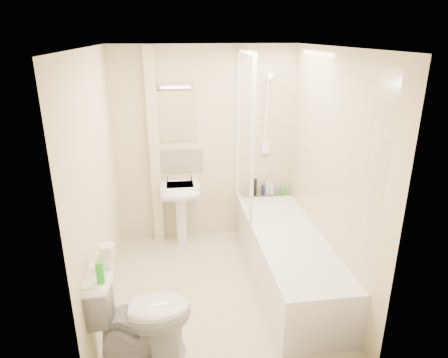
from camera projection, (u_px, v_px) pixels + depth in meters
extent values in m
plane|color=beige|center=(219.00, 289.00, 4.16)|extent=(2.50, 2.50, 0.00)
cube|color=beige|center=(205.00, 146.00, 4.91)|extent=(2.20, 0.02, 2.40)
cube|color=beige|center=(97.00, 188.00, 3.60)|extent=(0.02, 2.50, 2.40)
cube|color=beige|center=(330.00, 176.00, 3.89)|extent=(0.02, 2.50, 2.40)
cube|color=white|center=(217.00, 47.00, 3.33)|extent=(2.20, 2.50, 0.02)
cube|color=beige|center=(266.00, 127.00, 4.91)|extent=(0.70, 0.01, 1.75)
cube|color=beige|center=(329.00, 153.00, 3.84)|extent=(0.01, 2.10, 1.75)
cube|color=beige|center=(154.00, 150.00, 4.77)|extent=(0.12, 0.12, 2.40)
cube|color=beige|center=(179.00, 161.00, 4.91)|extent=(0.60, 0.02, 0.30)
cube|color=white|center=(177.00, 117.00, 4.72)|extent=(0.46, 0.01, 0.60)
cube|color=silver|center=(176.00, 85.00, 4.57)|extent=(0.42, 0.07, 0.07)
cube|color=white|center=(289.00, 259.00, 4.20)|extent=(0.70, 2.10, 0.55)
cube|color=white|center=(290.00, 241.00, 4.12)|extent=(0.56, 1.96, 0.05)
cube|color=white|center=(245.00, 134.00, 4.45)|extent=(0.01, 0.90, 1.80)
cube|color=white|center=(238.00, 126.00, 4.85)|extent=(0.04, 0.04, 1.80)
cube|color=white|center=(253.00, 145.00, 4.04)|extent=(0.04, 0.04, 1.80)
cube|color=white|center=(246.00, 52.00, 4.15)|extent=(0.04, 0.90, 0.04)
cube|color=white|center=(243.00, 206.00, 4.76)|extent=(0.04, 0.90, 0.03)
cylinder|color=white|center=(267.00, 117.00, 4.85)|extent=(0.02, 0.02, 0.90)
cylinder|color=white|center=(265.00, 153.00, 5.01)|extent=(0.05, 0.05, 0.02)
cylinder|color=white|center=(268.00, 79.00, 4.69)|extent=(0.05, 0.05, 0.02)
cylinder|color=white|center=(269.00, 77.00, 4.62)|extent=(0.08, 0.11, 0.11)
cube|color=white|center=(266.00, 147.00, 4.98)|extent=(0.10, 0.05, 0.14)
cylinder|color=white|center=(266.00, 113.00, 4.81)|extent=(0.01, 0.13, 0.84)
cylinder|color=white|center=(181.00, 219.00, 5.01)|extent=(0.13, 0.13, 0.63)
cube|color=white|center=(180.00, 190.00, 4.84)|extent=(0.47, 0.36, 0.14)
ellipsoid|color=white|center=(181.00, 195.00, 4.69)|extent=(0.47, 0.20, 0.14)
cube|color=silver|center=(180.00, 186.00, 4.83)|extent=(0.32, 0.23, 0.04)
cylinder|color=white|center=(167.00, 178.00, 4.89)|extent=(0.03, 0.03, 0.10)
cylinder|color=white|center=(192.00, 177.00, 4.93)|extent=(0.03, 0.03, 0.10)
sphere|color=white|center=(167.00, 175.00, 4.87)|extent=(0.04, 0.04, 0.04)
sphere|color=white|center=(192.00, 173.00, 4.91)|extent=(0.04, 0.04, 0.04)
cylinder|color=white|center=(251.00, 190.00, 5.09)|extent=(0.05, 0.05, 0.16)
cylinder|color=black|center=(255.00, 187.00, 5.09)|extent=(0.05, 0.05, 0.22)
cylinder|color=#131854|center=(263.00, 190.00, 5.12)|extent=(0.04, 0.04, 0.13)
cylinder|color=beige|center=(267.00, 188.00, 5.12)|extent=(0.05, 0.05, 0.19)
cylinder|color=white|center=(272.00, 189.00, 5.13)|extent=(0.05, 0.05, 0.16)
cylinder|color=green|center=(283.00, 191.00, 5.16)|extent=(0.07, 0.07, 0.09)
imported|color=white|center=(141.00, 313.00, 3.19)|extent=(0.51, 0.82, 0.81)
cylinder|color=white|center=(106.00, 261.00, 3.09)|extent=(0.12, 0.12, 0.09)
cylinder|color=white|center=(107.00, 250.00, 3.06)|extent=(0.12, 0.12, 0.10)
cylinder|color=green|center=(100.00, 272.00, 2.88)|extent=(0.06, 0.06, 0.17)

